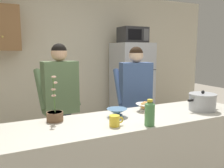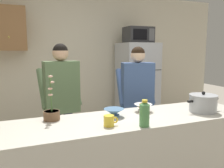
# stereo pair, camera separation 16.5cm
# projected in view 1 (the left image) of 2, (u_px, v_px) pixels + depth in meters

# --- Properties ---
(back_wall_unit) EXTENTS (6.00, 0.48, 2.60)m
(back_wall_unit) POSITION_uv_depth(u_px,v_px,m) (58.00, 60.00, 4.09)
(back_wall_unit) COLOR beige
(back_wall_unit) RESTS_ON ground
(kitchen_island) EXTENTS (2.46, 0.68, 0.92)m
(kitchen_island) POSITION_uv_depth(u_px,v_px,m) (135.00, 161.00, 2.31)
(kitchen_island) COLOR beige
(kitchen_island) RESTS_ON ground
(refrigerator) EXTENTS (0.64, 0.68, 1.69)m
(refrigerator) POSITION_uv_depth(u_px,v_px,m) (131.00, 88.00, 4.34)
(refrigerator) COLOR #B7BABF
(refrigerator) RESTS_ON ground
(microwave) EXTENTS (0.48, 0.37, 0.28)m
(microwave) POSITION_uv_depth(u_px,v_px,m) (133.00, 35.00, 4.17)
(microwave) COLOR #2D2D30
(microwave) RESTS_ON refrigerator
(person_near_pot) EXTENTS (0.53, 0.45, 1.64)m
(person_near_pot) POSITION_uv_depth(u_px,v_px,m) (60.00, 95.00, 2.82)
(person_near_pot) COLOR #33384C
(person_near_pot) RESTS_ON ground
(person_by_sink) EXTENTS (0.55, 0.49, 1.61)m
(person_by_sink) POSITION_uv_depth(u_px,v_px,m) (135.00, 93.00, 3.08)
(person_by_sink) COLOR #726656
(person_by_sink) RESTS_ON ground
(cooking_pot) EXTENTS (0.40, 0.29, 0.22)m
(cooking_pot) POSITION_uv_depth(u_px,v_px,m) (202.00, 102.00, 2.48)
(cooking_pot) COLOR #ADAFB5
(cooking_pot) RESTS_ON kitchen_island
(coffee_mug) EXTENTS (0.13, 0.09, 0.10)m
(coffee_mug) POSITION_uv_depth(u_px,v_px,m) (115.00, 121.00, 1.97)
(coffee_mug) COLOR yellow
(coffee_mug) RESTS_ON kitchen_island
(bread_bowl) EXTENTS (0.19, 0.19, 0.10)m
(bread_bowl) POSITION_uv_depth(u_px,v_px,m) (145.00, 106.00, 2.45)
(bread_bowl) COLOR white
(bread_bowl) RESTS_ON kitchen_island
(empty_bowl) EXTENTS (0.20, 0.20, 0.08)m
(empty_bowl) POSITION_uv_depth(u_px,v_px,m) (117.00, 112.00, 2.24)
(empty_bowl) COLOR #4C7299
(empty_bowl) RESTS_ON kitchen_island
(bottle_near_edge) EXTENTS (0.09, 0.09, 0.23)m
(bottle_near_edge) POSITION_uv_depth(u_px,v_px,m) (150.00, 113.00, 1.97)
(bottle_near_edge) COLOR #4C8C4C
(bottle_near_edge) RESTS_ON kitchen_island
(potted_orchid) EXTENTS (0.15, 0.15, 0.43)m
(potted_orchid) POSITION_uv_depth(u_px,v_px,m) (55.00, 114.00, 2.10)
(potted_orchid) COLOR brown
(potted_orchid) RESTS_ON kitchen_island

